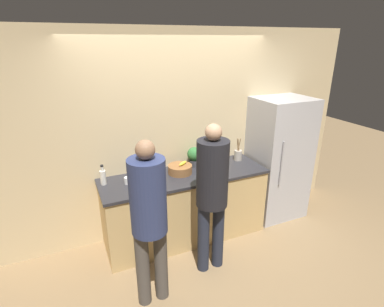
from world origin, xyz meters
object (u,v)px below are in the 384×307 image
(refrigerator, at_px, (278,159))
(person_left, at_px, (149,214))
(cup_white, at_px, (128,180))
(person_center, at_px, (212,189))
(fruit_bowl, at_px, (180,169))
(bottle_clear, at_px, (103,177))
(utensil_crock, at_px, (238,155))
(potted_plant, at_px, (194,156))

(refrigerator, xyz_separation_m, person_left, (-2.14, -0.84, 0.13))
(cup_white, bearing_deg, person_center, -42.82)
(fruit_bowl, bearing_deg, bottle_clear, 175.59)
(person_center, height_order, fruit_bowl, person_center)
(fruit_bowl, bearing_deg, refrigerator, -1.88)
(person_left, distance_m, person_center, 0.75)
(person_left, distance_m, fruit_bowl, 1.11)
(fruit_bowl, relative_size, utensil_crock, 0.96)
(bottle_clear, height_order, cup_white, bottle_clear)
(person_center, bearing_deg, utensil_crock, 43.91)
(fruit_bowl, distance_m, cup_white, 0.66)
(fruit_bowl, relative_size, potted_plant, 1.15)
(person_left, height_order, potted_plant, person_left)
(person_center, height_order, bottle_clear, person_center)
(person_center, bearing_deg, cup_white, 137.18)
(potted_plant, bearing_deg, person_center, -102.00)
(refrigerator, xyz_separation_m, person_center, (-1.41, -0.66, 0.14))
(refrigerator, xyz_separation_m, bottle_clear, (-2.40, 0.12, 0.13))
(utensil_crock, height_order, bottle_clear, utensil_crock)
(refrigerator, distance_m, utensil_crock, 0.62)
(refrigerator, height_order, utensil_crock, refrigerator)
(person_left, bearing_deg, person_center, 13.75)
(person_left, distance_m, bottle_clear, 0.99)
(person_left, relative_size, utensil_crock, 5.39)
(person_center, xyz_separation_m, cup_white, (-0.73, 0.68, -0.06))
(bottle_clear, bearing_deg, fruit_bowl, -4.41)
(cup_white, bearing_deg, fruit_bowl, 2.42)
(person_left, xyz_separation_m, fruit_bowl, (0.66, 0.89, -0.04))
(refrigerator, xyz_separation_m, cup_white, (-2.14, 0.02, 0.07))
(person_center, xyz_separation_m, potted_plant, (0.18, 0.83, 0.04))
(fruit_bowl, height_order, cup_white, fruit_bowl)
(person_center, relative_size, potted_plant, 6.50)
(refrigerator, bearing_deg, fruit_bowl, 178.12)
(fruit_bowl, xyz_separation_m, bottle_clear, (-0.92, 0.07, 0.04))
(person_center, bearing_deg, refrigerator, 25.07)
(refrigerator, xyz_separation_m, potted_plant, (-1.23, 0.17, 0.17))
(utensil_crock, bearing_deg, potted_plant, 175.32)
(bottle_clear, height_order, potted_plant, potted_plant)
(potted_plant, bearing_deg, bottle_clear, -177.38)
(person_center, distance_m, fruit_bowl, 0.71)
(refrigerator, xyz_separation_m, utensil_crock, (-0.60, 0.12, 0.11))
(utensil_crock, height_order, potted_plant, utensil_crock)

